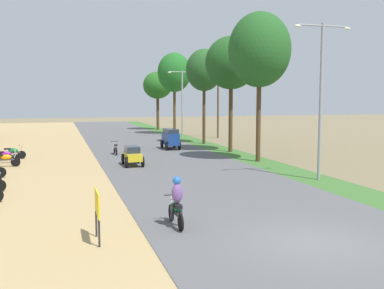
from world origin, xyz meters
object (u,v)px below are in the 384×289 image
utility_pole_near (218,91)px  car_sedan_yellow (132,155)px  streetlamp_mid (182,99)px  motorbike_foreground_rider (176,203)px  median_tree_third (204,70)px  motorbike_ahead_second (115,148)px  parked_motorbike_fifth (5,159)px  median_tree_fourth (174,73)px  streetlamp_near (321,91)px  parked_motorbike_sixth (5,155)px  median_tree_second (231,63)px  parked_motorbike_seventh (12,152)px  median_tree_fifth (158,85)px  median_tree_nearest (260,50)px  car_van_blue (171,138)px  street_signboard (97,206)px

utility_pole_near → car_sedan_yellow: (-11.90, -17.38, -4.25)m
streetlamp_mid → motorbike_foreground_rider: streetlamp_mid is taller
median_tree_third → motorbike_ahead_second: 12.14m
parked_motorbike_fifth → median_tree_fourth: median_tree_fourth is taller
median_tree_third → utility_pole_near: utility_pole_near is taller
streetlamp_near → car_sedan_yellow: 11.92m
parked_motorbike_sixth → median_tree_second: size_ratio=0.20×
parked_motorbike_seventh → median_tree_third: size_ratio=0.21×
parked_motorbike_fifth → median_tree_fifth: 33.53m
motorbike_foreground_rider → parked_motorbike_fifth: bearing=113.8°
median_tree_nearest → median_tree_second: median_tree_nearest is taller
motorbike_foreground_rider → median_tree_fourth: bearing=75.7°
median_tree_third → parked_motorbike_seventh: bearing=-158.5°
parked_motorbike_fifth → parked_motorbike_seventh: bearing=88.7°
median_tree_fifth → utility_pole_near: 13.89m
median_tree_second → car_van_blue: size_ratio=3.70×
median_tree_nearest → motorbike_foreground_rider: median_tree_nearest is taller
streetlamp_mid → utility_pole_near: 3.92m
median_tree_third → median_tree_fourth: median_tree_fourth is taller
median_tree_second → streetlamp_mid: bearing=90.4°
streetlamp_near → motorbike_foreground_rider: (-9.14, -6.14, -3.75)m
car_sedan_yellow → car_van_blue: (4.42, 8.05, 0.28)m
streetlamp_near → car_van_blue: bearing=104.4°
parked_motorbike_seventh → median_tree_fifth: size_ratio=0.23×
median_tree_nearest → car_van_blue: bearing=114.5°
streetlamp_mid → motorbike_foreground_rider: (-9.14, -32.62, -3.34)m
utility_pole_near → car_van_blue: (-7.49, -9.33, -3.96)m
parked_motorbike_fifth → parked_motorbike_sixth: 1.78m
car_van_blue → motorbike_ahead_second: (-4.76, -2.19, -0.45)m
car_van_blue → motorbike_ahead_second: car_van_blue is taller
parked_motorbike_fifth → median_tree_third: median_tree_third is taller
utility_pole_near → street_signboard: bearing=-115.5°
parked_motorbike_seventh → street_signboard: size_ratio=1.20×
streetlamp_near → motorbike_ahead_second: streetlamp_near is taller
parked_motorbike_sixth → median_tree_fourth: median_tree_fourth is taller
car_van_blue → motorbike_foreground_rider: 22.32m
parked_motorbike_fifth → motorbike_foreground_rider: 16.76m
streetlamp_mid → utility_pole_near: size_ratio=0.74×
median_tree_fifth → parked_motorbike_sixth: bearing=-120.3°
median_tree_third → streetlamp_mid: (-0.03, 7.40, -2.54)m
parked_motorbike_seventh → street_signboard: (4.12, -19.77, 0.55)m
parked_motorbike_sixth → streetlamp_mid: bearing=44.0°
streetlamp_mid → motorbike_ahead_second: 16.15m
median_tree_fifth → streetlamp_mid: size_ratio=1.08×
parked_motorbike_fifth → median_tree_second: size_ratio=0.20×
median_tree_second → parked_motorbike_sixth: bearing=-174.2°
motorbike_foreground_rider → streetlamp_mid: bearing=74.3°
parked_motorbike_fifth → median_tree_fifth: bearing=61.5°
median_tree_nearest → car_sedan_yellow: bearing=176.9°
street_signboard → parked_motorbike_fifth: bearing=104.6°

